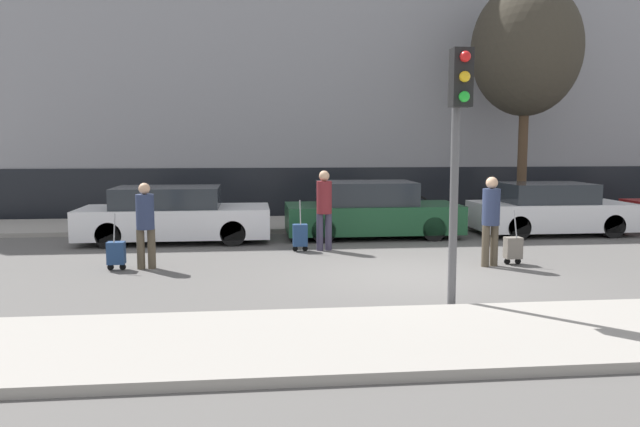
{
  "coord_description": "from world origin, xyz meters",
  "views": [
    {
      "loc": [
        -2.85,
        -10.9,
        2.41
      ],
      "look_at": [
        -1.45,
        1.8,
        0.95
      ],
      "focal_mm": 35.0,
      "sensor_mm": 36.0,
      "label": 1
    }
  ],
  "objects_px": {
    "pedestrian_right": "(491,216)",
    "parked_bicycle": "(401,207)",
    "bare_tree_near_crossing": "(526,50)",
    "pedestrian_center": "(324,205)",
    "parked_car_0": "(174,216)",
    "parked_car_1": "(371,211)",
    "trolley_center": "(300,235)",
    "trolley_left": "(116,253)",
    "parked_car_2": "(550,210)",
    "traffic_light": "(458,126)",
    "pedestrian_left": "(145,220)",
    "trolley_right": "(513,248)"
  },
  "relations": [
    {
      "from": "pedestrian_right",
      "to": "parked_bicycle",
      "type": "bearing_deg",
      "value": -102.84
    },
    {
      "from": "pedestrian_right",
      "to": "bare_tree_near_crossing",
      "type": "relative_size",
      "value": 0.25
    },
    {
      "from": "pedestrian_center",
      "to": "parked_car_0",
      "type": "bearing_deg",
      "value": 147.92
    },
    {
      "from": "parked_car_0",
      "to": "pedestrian_right",
      "type": "distance_m",
      "value": 7.56
    },
    {
      "from": "parked_car_1",
      "to": "trolley_center",
      "type": "distance_m",
      "value": 2.76
    },
    {
      "from": "trolley_left",
      "to": "trolley_center",
      "type": "xyz_separation_m",
      "value": [
        3.62,
        1.69,
        0.03
      ]
    },
    {
      "from": "parked_car_0",
      "to": "parked_car_2",
      "type": "xyz_separation_m",
      "value": [
        9.7,
        0.16,
        0.0
      ]
    },
    {
      "from": "pedestrian_right",
      "to": "traffic_light",
      "type": "relative_size",
      "value": 0.47
    },
    {
      "from": "pedestrian_right",
      "to": "traffic_light",
      "type": "distance_m",
      "value": 3.85
    },
    {
      "from": "pedestrian_left",
      "to": "parked_bicycle",
      "type": "xyz_separation_m",
      "value": [
        6.42,
        5.99,
        -0.44
      ]
    },
    {
      "from": "parked_car_0",
      "to": "trolley_center",
      "type": "relative_size",
      "value": 3.97
    },
    {
      "from": "parked_car_2",
      "to": "trolley_center",
      "type": "bearing_deg",
      "value": -164.33
    },
    {
      "from": "bare_tree_near_crossing",
      "to": "trolley_right",
      "type": "bearing_deg",
      "value": -115.19
    },
    {
      "from": "pedestrian_center",
      "to": "trolley_center",
      "type": "xyz_separation_m",
      "value": [
        -0.55,
        -0.06,
        -0.66
      ]
    },
    {
      "from": "pedestrian_left",
      "to": "trolley_right",
      "type": "distance_m",
      "value": 7.2
    },
    {
      "from": "pedestrian_left",
      "to": "pedestrian_right",
      "type": "height_order",
      "value": "pedestrian_right"
    },
    {
      "from": "parked_car_0",
      "to": "parked_car_2",
      "type": "height_order",
      "value": "parked_car_2"
    },
    {
      "from": "trolley_center",
      "to": "traffic_light",
      "type": "bearing_deg",
      "value": -70.3
    },
    {
      "from": "parked_car_0",
      "to": "pedestrian_center",
      "type": "distance_m",
      "value": 3.9
    },
    {
      "from": "bare_tree_near_crossing",
      "to": "traffic_light",
      "type": "bearing_deg",
      "value": -118.9
    },
    {
      "from": "pedestrian_right",
      "to": "trolley_right",
      "type": "height_order",
      "value": "pedestrian_right"
    },
    {
      "from": "pedestrian_center",
      "to": "trolley_center",
      "type": "bearing_deg",
      "value": -179.94
    },
    {
      "from": "parked_car_2",
      "to": "pedestrian_center",
      "type": "xyz_separation_m",
      "value": [
        -6.19,
        -1.83,
        0.38
      ]
    },
    {
      "from": "trolley_right",
      "to": "traffic_light",
      "type": "bearing_deg",
      "value": -125.45
    },
    {
      "from": "parked_car_2",
      "to": "pedestrian_right",
      "type": "relative_size",
      "value": 2.3
    },
    {
      "from": "pedestrian_right",
      "to": "bare_tree_near_crossing",
      "type": "distance_m",
      "value": 8.3
    },
    {
      "from": "pedestrian_center",
      "to": "traffic_light",
      "type": "height_order",
      "value": "traffic_light"
    },
    {
      "from": "trolley_center",
      "to": "bare_tree_near_crossing",
      "type": "xyz_separation_m",
      "value": [
        6.99,
        4.24,
        4.75
      ]
    },
    {
      "from": "parked_car_2",
      "to": "trolley_right",
      "type": "relative_size",
      "value": 3.72
    },
    {
      "from": "trolley_left",
      "to": "traffic_light",
      "type": "xyz_separation_m",
      "value": [
        5.45,
        -3.43,
        2.31
      ]
    },
    {
      "from": "trolley_left",
      "to": "pedestrian_center",
      "type": "bearing_deg",
      "value": 22.79
    },
    {
      "from": "trolley_left",
      "to": "parked_bicycle",
      "type": "relative_size",
      "value": 0.61
    },
    {
      "from": "parked_car_2",
      "to": "trolley_right",
      "type": "height_order",
      "value": "parked_car_2"
    },
    {
      "from": "parked_car_1",
      "to": "bare_tree_near_crossing",
      "type": "xyz_separation_m",
      "value": [
        5.04,
        2.31,
        4.45
      ]
    },
    {
      "from": "trolley_left",
      "to": "pedestrian_right",
      "type": "xyz_separation_m",
      "value": [
        7.17,
        -0.4,
        0.67
      ]
    },
    {
      "from": "pedestrian_center",
      "to": "traffic_light",
      "type": "xyz_separation_m",
      "value": [
        1.29,
        -5.18,
        1.62
      ]
    },
    {
      "from": "parked_car_2",
      "to": "pedestrian_right",
      "type": "height_order",
      "value": "pedestrian_right"
    },
    {
      "from": "pedestrian_right",
      "to": "trolley_right",
      "type": "relative_size",
      "value": 1.62
    },
    {
      "from": "parked_car_1",
      "to": "pedestrian_right",
      "type": "height_order",
      "value": "pedestrian_right"
    },
    {
      "from": "pedestrian_left",
      "to": "trolley_center",
      "type": "distance_m",
      "value": 3.52
    },
    {
      "from": "parked_car_2",
      "to": "trolley_center",
      "type": "height_order",
      "value": "parked_car_2"
    },
    {
      "from": "bare_tree_near_crossing",
      "to": "trolley_left",
      "type": "bearing_deg",
      "value": -150.84
    },
    {
      "from": "traffic_light",
      "to": "parked_bicycle",
      "type": "bearing_deg",
      "value": 80.96
    },
    {
      "from": "pedestrian_right",
      "to": "pedestrian_left",
      "type": "bearing_deg",
      "value": -18.86
    },
    {
      "from": "parked_car_1",
      "to": "trolley_right",
      "type": "height_order",
      "value": "parked_car_1"
    },
    {
      "from": "pedestrian_center",
      "to": "trolley_center",
      "type": "height_order",
      "value": "pedestrian_center"
    },
    {
      "from": "trolley_left",
      "to": "parked_bicycle",
      "type": "height_order",
      "value": "trolley_left"
    },
    {
      "from": "parked_car_1",
      "to": "pedestrian_right",
      "type": "relative_size",
      "value": 2.51
    },
    {
      "from": "trolley_center",
      "to": "pedestrian_right",
      "type": "relative_size",
      "value": 0.65
    },
    {
      "from": "pedestrian_center",
      "to": "bare_tree_near_crossing",
      "type": "bearing_deg",
      "value": 26.21
    }
  ]
}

